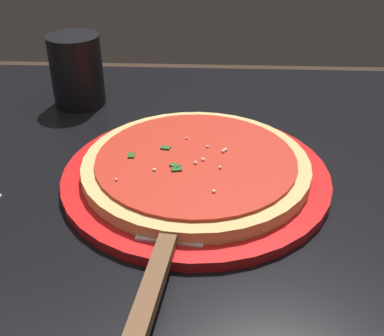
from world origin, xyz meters
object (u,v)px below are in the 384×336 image
serving_plate (192,177)px  pizza (192,167)px  pizza_server (163,257)px  cup_tall_drink (77,71)px

serving_plate → pizza: (0.00, 0.00, 0.02)m
serving_plate → pizza_server: bearing=82.7°
pizza → cup_tall_drink: (0.20, -0.23, 0.04)m
pizza_server → serving_plate: bearing=-97.3°
pizza_server → cup_tall_drink: bearing=-65.6°
pizza_server → cup_tall_drink: cup_tall_drink is taller
pizza → pizza_server: bearing=82.7°
pizza → cup_tall_drink: size_ratio=2.46×
serving_plate → pizza_server: (0.02, 0.16, 0.01)m
serving_plate → cup_tall_drink: 0.31m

